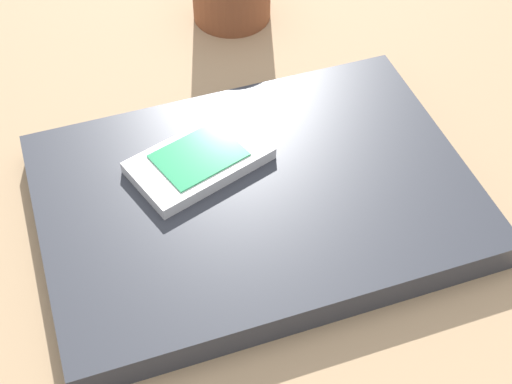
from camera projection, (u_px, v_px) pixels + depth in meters
The scene contains 3 objects.
desk_surface at pixel (230, 254), 58.11cm from camera, with size 120.00×80.00×3.00cm, color tan.
laptop_closed at pixel (256, 198), 58.35cm from camera, with size 33.56×23.67×2.53cm, color #33353D.
cell_phone_on_laptop at pixel (199, 160), 58.60cm from camera, with size 12.29×9.79×1.19cm.
Camera 1 is at (-7.60, -34.21, 48.15)cm, focal length 51.70 mm.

